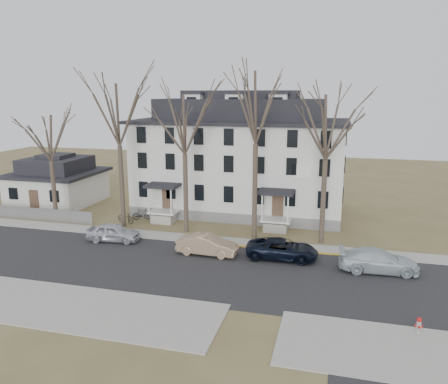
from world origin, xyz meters
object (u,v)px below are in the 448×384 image
(small_house, at_px, (58,183))
(tree_far_left, at_px, (118,110))
(tree_mid_left, at_px, (184,120))
(car_tan, at_px, (207,245))
(car_silver, at_px, (114,233))
(bicycle_left, at_px, (126,218))
(car_navy, at_px, (282,249))
(bicycle_right, at_px, (142,215))
(tree_center, at_px, (256,102))
(tree_mid_right, at_px, (327,123))
(fire_hydrant, at_px, (419,326))
(tree_bungalow, at_px, (49,135))
(boarding_house, at_px, (241,158))
(car_white, at_px, (378,261))

(small_house, relative_size, tree_far_left, 0.63)
(tree_mid_left, xyz_separation_m, car_tan, (3.38, -4.94, -8.86))
(car_silver, distance_m, bicycle_left, 5.18)
(tree_far_left, bearing_deg, bicycle_left, 107.15)
(car_navy, relative_size, bicycle_right, 2.92)
(car_tan, bearing_deg, tree_far_left, 64.01)
(tree_center, height_order, bicycle_left, tree_center)
(tree_mid_left, bearing_deg, tree_mid_right, 0.00)
(tree_center, bearing_deg, fire_hydrant, -49.99)
(tree_far_left, relative_size, tree_bungalow, 1.27)
(bicycle_right, bearing_deg, car_silver, 160.15)
(car_tan, bearing_deg, boarding_house, 3.45)
(tree_mid_left, xyz_separation_m, car_navy, (8.88, -4.37, -8.89))
(tree_mid_right, relative_size, car_tan, 2.81)
(small_house, relative_size, tree_center, 0.59)
(car_tan, xyz_separation_m, car_navy, (5.50, 0.57, -0.03))
(tree_mid_left, xyz_separation_m, tree_bungalow, (-13.00, 0.00, -1.48))
(tree_center, xyz_separation_m, car_navy, (2.88, -4.37, -10.37))
(tree_mid_right, distance_m, bicycle_right, 19.20)
(tree_center, bearing_deg, small_house, 164.92)
(boarding_house, xyz_separation_m, small_house, (-20.00, -1.96, -3.13))
(car_silver, distance_m, car_tan, 8.28)
(tree_mid_right, bearing_deg, tree_bungalow, 180.00)
(car_silver, distance_m, car_white, 20.32)
(tree_mid_left, relative_size, tree_bungalow, 1.18)
(tree_bungalow, xyz_separation_m, fire_hydrant, (29.77, -12.83, -7.66))
(bicycle_left, bearing_deg, tree_bungalow, 115.97)
(boarding_house, height_order, small_house, boarding_house)
(tree_far_left, height_order, bicycle_right, tree_far_left)
(boarding_house, xyz_separation_m, tree_bungalow, (-16.00, -8.15, 2.74))
(car_tan, height_order, bicycle_left, car_tan)
(car_silver, xyz_separation_m, fire_hydrant, (21.61, -8.85, -0.28))
(car_silver, relative_size, bicycle_right, 2.43)
(small_house, relative_size, bicycle_right, 4.93)
(car_navy, height_order, bicycle_right, car_navy)
(boarding_house, relative_size, car_white, 3.98)
(boarding_house, height_order, bicycle_left, boarding_house)
(bicycle_left, xyz_separation_m, bicycle_right, (1.04, 1.27, 0.04))
(boarding_house, height_order, car_tan, boarding_house)
(tree_mid_left, distance_m, tree_center, 6.18)
(tree_mid_left, xyz_separation_m, tree_mid_right, (11.50, 0.00, 0.00))
(bicycle_right, bearing_deg, car_white, -133.26)
(boarding_house, distance_m, bicycle_left, 12.72)
(small_house, relative_size, fire_hydrant, 9.60)
(car_navy, height_order, bicycle_left, car_navy)
(car_navy, height_order, car_white, car_white)
(small_house, distance_m, tree_mid_right, 30.08)
(bicycle_left, xyz_separation_m, fire_hydrant, (23.07, -13.81, -0.04))
(boarding_house, bearing_deg, car_tan, -88.33)
(boarding_house, height_order, fire_hydrant, boarding_house)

